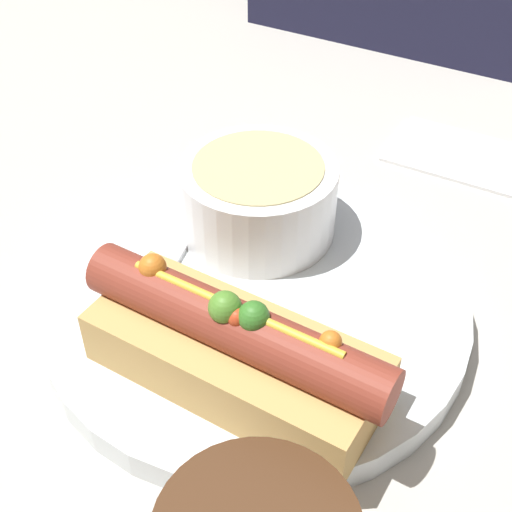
{
  "coord_description": "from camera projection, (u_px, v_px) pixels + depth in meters",
  "views": [
    {
      "loc": [
        0.16,
        -0.29,
        0.34
      ],
      "look_at": [
        0.0,
        0.0,
        0.05
      ],
      "focal_mm": 50.0,
      "sensor_mm": 36.0,
      "label": 1
    }
  ],
  "objects": [
    {
      "name": "ground_plane",
      "position": [
        256.0,
        314.0,
        0.47
      ],
      "size": [
        4.0,
        4.0,
        0.0
      ],
      "primitive_type": "plane",
      "color": "#BCB7AD"
    },
    {
      "name": "napkin",
      "position": [
        476.0,
        158.0,
        0.61
      ],
      "size": [
        0.15,
        0.08,
        0.01
      ],
      "rotation": [
        0.0,
        0.0,
        0.0
      ],
      "color": "white",
      "rests_on": "ground_plane"
    },
    {
      "name": "spoon",
      "position": [
        193.0,
        225.0,
        0.51
      ],
      "size": [
        0.05,
        0.17,
        0.01
      ],
      "rotation": [
        0.0,
        0.0,
        1.78
      ],
      "color": "#B7B7BC",
      "rests_on": "dinner_plate"
    },
    {
      "name": "dinner_plate",
      "position": [
        256.0,
        304.0,
        0.47
      ],
      "size": [
        0.27,
        0.27,
        0.02
      ],
      "color": "white",
      "rests_on": "ground_plane"
    },
    {
      "name": "soup_bowl",
      "position": [
        258.0,
        195.0,
        0.49
      ],
      "size": [
        0.11,
        0.11,
        0.05
      ],
      "color": "white",
      "rests_on": "dinner_plate"
    },
    {
      "name": "hot_dog",
      "position": [
        235.0,
        347.0,
        0.39
      ],
      "size": [
        0.18,
        0.07,
        0.07
      ],
      "rotation": [
        0.0,
        0.0,
        -0.04
      ],
      "color": "tan",
      "rests_on": "dinner_plate"
    }
  ]
}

